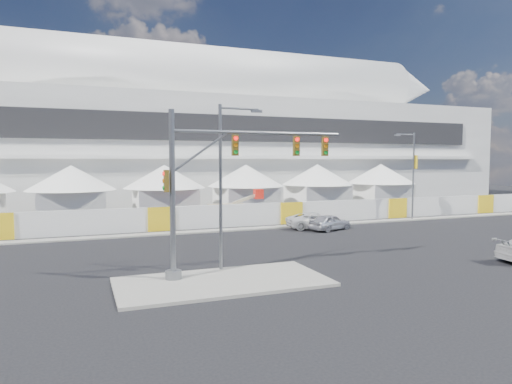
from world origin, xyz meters
name	(u,v)px	position (x,y,z in m)	size (l,w,h in m)	color
ground	(305,261)	(0.00, 0.00, 0.00)	(160.00, 160.00, 0.00)	black
median_island	(223,282)	(-6.00, -3.00, 0.07)	(10.00, 5.00, 0.15)	gray
far_curb	(426,218)	(20.00, 12.50, 0.06)	(80.00, 1.20, 0.12)	gray
stadium	(229,136)	(8.71, 41.50, 9.45)	(80.00, 24.80, 21.98)	silver
tent_row	(207,186)	(0.50, 24.00, 3.15)	(53.40, 8.40, 5.40)	white
hoarding_fence	(291,213)	(6.00, 14.50, 1.00)	(70.00, 0.25, 2.00)	white
scaffold_tower	(451,160)	(46.00, 36.00, 6.00)	(4.40, 4.40, 12.00)	#595B60
sedan_silver	(330,222)	(7.30, 9.62, 0.68)	(4.01, 1.61, 1.37)	silver
pickup_curb	(316,221)	(6.65, 10.91, 0.70)	(5.01, 2.31, 1.39)	silver
lot_car_a	(401,206)	(21.56, 18.28, 0.67)	(4.09, 1.43, 1.35)	white
traffic_mast	(210,187)	(-6.30, -1.88, 4.59)	(9.47, 0.79, 8.15)	slate
streetlight_median	(225,175)	(-5.19, -0.80, 5.11)	(2.39, 0.24, 8.63)	gray
streetlight_curb	(412,169)	(18.12, 12.50, 4.98)	(2.54, 0.57, 8.58)	slate
boom_lift	(220,215)	(-0.29, 16.32, 0.86)	(6.32, 1.69, 3.18)	red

